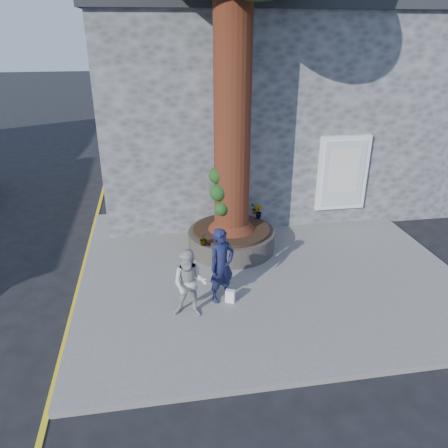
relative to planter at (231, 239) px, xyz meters
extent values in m
plane|color=black|center=(-0.80, -2.00, -0.41)|extent=(120.00, 120.00, 0.00)
cube|color=slate|center=(0.70, -1.00, -0.35)|extent=(9.00, 8.00, 0.12)
cube|color=yellow|center=(-3.85, -1.00, -0.41)|extent=(0.10, 30.00, 0.01)
cube|color=#4D4F52|center=(1.70, 5.20, 2.59)|extent=(10.00, 8.00, 6.00)
cube|color=black|center=(1.70, 5.20, 5.74)|extent=(10.30, 8.30, 0.30)
cube|color=white|center=(3.50, 1.14, 1.29)|extent=(1.50, 0.12, 2.20)
cube|color=silver|center=(3.50, 1.08, 1.29)|extent=(1.25, 0.04, 1.95)
cube|color=silver|center=(3.50, 1.06, 1.39)|extent=(0.90, 0.02, 1.30)
cylinder|color=black|center=(0.00, 0.00, -0.03)|extent=(2.30, 2.30, 0.52)
cylinder|color=black|center=(0.00, 0.00, 0.27)|extent=(2.04, 2.04, 0.08)
cylinder|color=#401B10|center=(0.00, 0.00, 4.06)|extent=(0.90, 0.90, 7.50)
cone|color=#401B10|center=(0.00, 0.00, 0.66)|extent=(1.24, 1.24, 0.70)
sphere|color=#154117|center=(-0.38, -0.20, 1.41)|extent=(0.44, 0.44, 0.44)
sphere|color=#154117|center=(-0.32, -0.30, 1.01)|extent=(0.36, 0.36, 0.36)
sphere|color=#154117|center=(-0.40, -0.08, 1.81)|extent=(0.40, 0.40, 0.40)
imported|color=#15193B|center=(-0.64, -2.34, 0.55)|extent=(0.73, 0.64, 1.68)
imported|color=#B3B1AB|center=(-1.37, -2.79, 0.45)|extent=(0.84, 0.72, 1.48)
cube|color=white|center=(-0.48, -2.47, -0.15)|extent=(0.23, 0.19, 0.28)
imported|color=gray|center=(0.28, 0.85, 0.47)|extent=(0.20, 0.18, 0.32)
imported|color=gray|center=(0.85, 0.54, 0.50)|extent=(0.29, 0.29, 0.38)
imported|color=gray|center=(-0.85, -0.85, 0.47)|extent=(0.21, 0.21, 0.33)
imported|color=gray|center=(0.85, 0.85, 0.47)|extent=(0.29, 0.32, 0.32)
camera|label=1|loc=(-1.93, -10.32, 5.14)|focal=35.00mm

